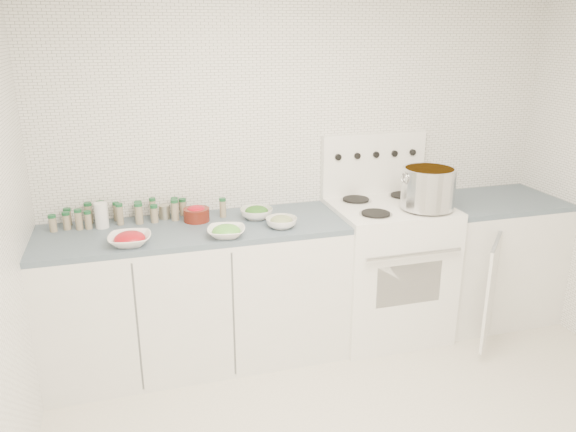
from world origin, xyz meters
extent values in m
cube|color=white|center=(0.00, 1.51, 1.25)|extent=(3.50, 0.02, 2.50)
cube|color=white|center=(-0.82, 1.19, 0.43)|extent=(1.85, 0.62, 0.86)
cube|color=#47596A|center=(-0.82, 1.19, 0.88)|extent=(1.85, 0.62, 0.03)
cube|color=white|center=(0.48, 1.18, 0.46)|extent=(0.76, 0.65, 0.92)
cube|color=black|center=(0.48, 0.86, 0.50)|extent=(0.45, 0.01, 0.28)
cylinder|color=silver|center=(0.48, 0.82, 0.72)|extent=(0.65, 0.02, 0.02)
cube|color=white|center=(0.48, 1.18, 0.93)|extent=(0.76, 0.65, 0.01)
cube|color=white|center=(0.48, 1.47, 1.15)|extent=(0.76, 0.06, 0.43)
cylinder|color=silver|center=(0.30, 1.02, 0.94)|extent=(0.21, 0.21, 0.01)
cylinder|color=black|center=(0.30, 1.02, 0.94)|extent=(0.18, 0.18, 0.01)
cylinder|color=silver|center=(0.66, 1.02, 0.94)|extent=(0.21, 0.21, 0.01)
cylinder|color=black|center=(0.66, 1.02, 0.94)|extent=(0.18, 0.18, 0.01)
cylinder|color=silver|center=(0.30, 1.33, 0.94)|extent=(0.21, 0.21, 0.01)
cylinder|color=black|center=(0.30, 1.33, 0.94)|extent=(0.18, 0.18, 0.01)
cylinder|color=silver|center=(0.66, 1.33, 0.94)|extent=(0.21, 0.21, 0.01)
cylinder|color=black|center=(0.66, 1.33, 0.94)|extent=(0.18, 0.18, 0.01)
cylinder|color=black|center=(0.20, 1.44, 1.22)|extent=(0.04, 0.02, 0.04)
cylinder|color=black|center=(0.34, 1.44, 1.22)|extent=(0.04, 0.02, 0.04)
cylinder|color=black|center=(0.48, 1.44, 1.22)|extent=(0.04, 0.02, 0.04)
cylinder|color=black|center=(0.62, 1.44, 1.22)|extent=(0.04, 0.02, 0.04)
cylinder|color=black|center=(0.76, 1.44, 1.22)|extent=(0.04, 0.02, 0.04)
cube|color=white|center=(1.30, 1.19, 0.43)|extent=(0.89, 0.62, 0.86)
cube|color=#47596A|center=(1.30, 1.19, 0.88)|extent=(0.89, 0.62, 0.03)
cube|color=white|center=(1.01, 0.73, 0.43)|extent=(0.28, 0.31, 0.70)
cylinder|color=silver|center=(0.66, 1.02, 1.08)|extent=(0.34, 0.34, 0.26)
cylinder|color=#C4791B|center=(0.66, 1.02, 1.19)|extent=(0.31, 0.31, 0.03)
torus|color=silver|center=(0.49, 1.02, 1.15)|extent=(0.01, 0.08, 0.08)
torus|color=silver|center=(0.84, 1.02, 1.15)|extent=(0.01, 0.08, 0.08)
imported|color=white|center=(-1.20, 1.00, 0.93)|extent=(0.26, 0.26, 0.06)
ellipsoid|color=#B00F13|center=(-1.20, 1.00, 0.94)|extent=(0.17, 0.17, 0.08)
imported|color=white|center=(-0.66, 0.98, 0.93)|extent=(0.26, 0.26, 0.05)
ellipsoid|color=#418C2E|center=(-0.66, 0.98, 0.94)|extent=(0.16, 0.16, 0.07)
imported|color=white|center=(-0.41, 1.25, 0.93)|extent=(0.23, 0.23, 0.06)
ellipsoid|color=#2F5C1A|center=(-0.41, 1.25, 0.95)|extent=(0.15, 0.15, 0.07)
imported|color=white|center=(-0.31, 1.04, 0.93)|extent=(0.22, 0.22, 0.06)
ellipsoid|color=#2D4C1E|center=(-0.31, 1.04, 0.95)|extent=(0.14, 0.14, 0.06)
cylinder|color=#58190F|center=(-0.79, 1.31, 0.94)|extent=(0.16, 0.16, 0.08)
ellipsoid|color=#B30C1E|center=(-0.79, 1.31, 0.97)|extent=(0.12, 0.12, 0.06)
cylinder|color=white|center=(-1.35, 1.34, 0.98)|extent=(0.08, 0.08, 0.15)
cylinder|color=#A29C89|center=(-0.98, 1.40, 0.94)|extent=(0.08, 0.08, 0.09)
cylinder|color=gray|center=(-1.55, 1.45, 0.94)|extent=(0.04, 0.04, 0.09)
cylinder|color=#164E29|center=(-1.55, 1.45, 1.00)|extent=(0.05, 0.05, 0.02)
cylinder|color=gray|center=(-1.43, 1.44, 0.96)|extent=(0.05, 0.05, 0.11)
cylinder|color=#164E29|center=(-1.43, 1.44, 1.02)|extent=(0.05, 0.05, 0.02)
cylinder|color=gray|center=(-1.36, 1.45, 0.96)|extent=(0.04, 0.04, 0.12)
cylinder|color=#164E29|center=(-1.36, 1.45, 1.03)|extent=(0.04, 0.04, 0.02)
cylinder|color=gray|center=(-1.27, 1.45, 0.95)|extent=(0.04, 0.04, 0.10)
cylinder|color=#164E29|center=(-1.27, 1.45, 1.01)|extent=(0.04, 0.04, 0.02)
cylinder|color=gray|center=(-1.13, 1.45, 0.95)|extent=(0.05, 0.05, 0.10)
cylinder|color=#164E29|center=(-1.13, 1.45, 1.01)|extent=(0.05, 0.05, 0.02)
cylinder|color=gray|center=(-1.04, 1.43, 0.96)|extent=(0.04, 0.04, 0.12)
cylinder|color=#164E29|center=(-1.04, 1.43, 1.03)|extent=(0.04, 0.04, 0.02)
cylinder|color=gray|center=(-0.91, 1.43, 0.95)|extent=(0.04, 0.04, 0.11)
cylinder|color=#164E29|center=(-0.91, 1.43, 1.02)|extent=(0.04, 0.04, 0.02)
cylinder|color=gray|center=(-0.86, 1.45, 0.95)|extent=(0.04, 0.04, 0.09)
cylinder|color=#164E29|center=(-0.86, 1.45, 1.00)|extent=(0.05, 0.05, 0.02)
cylinder|color=gray|center=(-1.55, 1.36, 0.95)|extent=(0.04, 0.04, 0.09)
cylinder|color=#164E29|center=(-1.55, 1.36, 1.00)|extent=(0.05, 0.05, 0.02)
cylinder|color=gray|center=(-1.43, 1.34, 0.95)|extent=(0.04, 0.04, 0.09)
cylinder|color=#164E29|center=(-1.43, 1.34, 1.00)|extent=(0.04, 0.04, 0.02)
cylinder|color=gray|center=(-1.48, 1.34, 0.95)|extent=(0.04, 0.04, 0.11)
cylinder|color=#164E29|center=(-1.48, 1.34, 1.02)|extent=(0.04, 0.04, 0.02)
cylinder|color=gray|center=(-1.25, 1.36, 0.96)|extent=(0.04, 0.04, 0.12)
cylinder|color=#164E29|center=(-1.25, 1.36, 1.03)|extent=(0.04, 0.04, 0.02)
cylinder|color=gray|center=(-1.13, 1.35, 0.96)|extent=(0.05, 0.05, 0.11)
cylinder|color=#164E29|center=(-1.13, 1.35, 1.02)|extent=(0.05, 0.05, 0.02)
cylinder|color=gray|center=(-1.04, 1.35, 0.95)|extent=(0.04, 0.04, 0.09)
cylinder|color=#164E29|center=(-1.04, 1.35, 1.00)|extent=(0.05, 0.05, 0.02)
cylinder|color=gray|center=(-0.91, 1.36, 0.96)|extent=(0.05, 0.05, 0.12)
cylinder|color=#164E29|center=(-0.91, 1.36, 1.03)|extent=(0.05, 0.05, 0.02)
cylinder|color=gray|center=(-0.62, 1.34, 0.95)|extent=(0.04, 0.04, 0.11)
cylinder|color=#164E29|center=(-0.62, 1.34, 1.02)|extent=(0.04, 0.04, 0.02)
cylinder|color=gray|center=(-1.63, 1.35, 0.94)|extent=(0.04, 0.04, 0.09)
cylinder|color=#164E29|center=(-1.63, 1.35, 0.99)|extent=(0.05, 0.05, 0.02)
camera|label=1|loc=(-1.17, -2.05, 2.04)|focal=35.00mm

